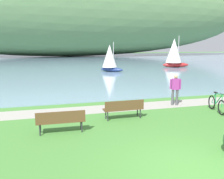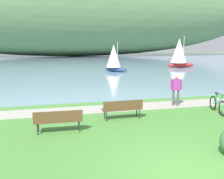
# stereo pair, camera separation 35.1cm
# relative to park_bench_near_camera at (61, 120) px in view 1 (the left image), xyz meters

# --- Properties ---
(ground_plane) EXTENTS (200.00, 200.00, 0.00)m
(ground_plane) POSITION_rel_park_bench_near_camera_xyz_m (3.19, -3.67, -0.52)
(ground_plane) COLOR #478438
(bay_water) EXTENTS (180.00, 80.00, 0.04)m
(bay_water) POSITION_rel_park_bench_near_camera_xyz_m (3.19, 44.45, -0.50)
(bay_water) COLOR #7A99B2
(bay_water) RESTS_ON ground
(distant_hillside) EXTENTS (119.60, 28.00, 27.48)m
(distant_hillside) POSITION_rel_park_bench_near_camera_xyz_m (5.52, 63.35, 13.26)
(distant_hillside) COLOR #567A4C
(distant_hillside) RESTS_ON bay_water
(shoreline_path) EXTENTS (60.00, 1.50, 0.01)m
(shoreline_path) POSITION_rel_park_bench_near_camera_xyz_m (3.19, 2.91, -0.52)
(shoreline_path) COLOR #A39E93
(shoreline_path) RESTS_ON ground
(park_bench_near_camera) EXTENTS (1.81, 0.52, 0.88)m
(park_bench_near_camera) POSITION_rel_park_bench_near_camera_xyz_m (0.00, 0.00, 0.00)
(park_bench_near_camera) COLOR brown
(park_bench_near_camera) RESTS_ON ground
(park_bench_further_along) EXTENTS (1.81, 0.51, 0.88)m
(park_bench_further_along) POSITION_rel_park_bench_near_camera_xyz_m (2.80, 1.03, 0.00)
(park_bench_further_along) COLOR brown
(park_bench_further_along) RESTS_ON ground
(bicycle_leaning_near_bench) EXTENTS (0.47, 1.74, 1.01)m
(bicycle_leaning_near_bench) POSITION_rel_park_bench_near_camera_xyz_m (7.60, 0.93, -0.12)
(bicycle_leaning_near_bench) COLOR black
(bicycle_leaning_near_bench) RESTS_ON ground
(person_at_shoreline) EXTENTS (0.58, 0.33, 1.71)m
(person_at_shoreline) POSITION_rel_park_bench_near_camera_xyz_m (6.27, 2.64, 0.46)
(person_at_shoreline) COLOR #4C4C51
(person_at_shoreline) RESTS_ON ground
(sailboat_nearest_to_shore) EXTENTS (4.08, 2.73, 4.63)m
(sailboat_nearest_to_shore) POSITION_rel_park_bench_near_camera_xyz_m (17.81, 23.01, 1.70)
(sailboat_nearest_to_shore) COLOR #B22323
(sailboat_nearest_to_shore) RESTS_ON bay_water
(sailboat_mid_bay) EXTENTS (2.94, 2.87, 3.63)m
(sailboat_mid_bay) POSITION_rel_park_bench_near_camera_xyz_m (7.05, 19.71, 1.23)
(sailboat_mid_bay) COLOR navy
(sailboat_mid_bay) RESTS_ON bay_water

